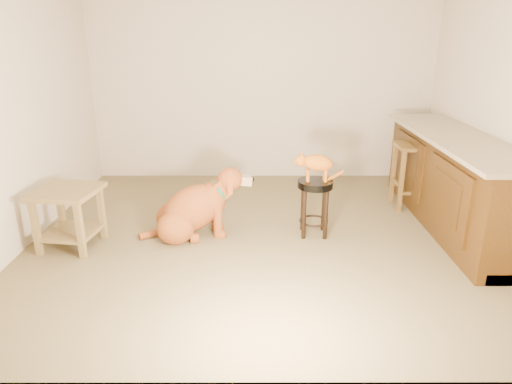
{
  "coord_description": "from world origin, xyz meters",
  "views": [
    {
      "loc": [
        -0.1,
        -4.12,
        1.92
      ],
      "look_at": [
        -0.09,
        0.03,
        0.45
      ],
      "focal_mm": 32.0,
      "sensor_mm": 36.0,
      "label": 1
    }
  ],
  "objects_px": {
    "wood_stool": "(411,175)",
    "golden_retriever": "(193,210)",
    "padded_stool": "(315,197)",
    "side_table": "(68,209)",
    "tabby_kitten": "(315,164)"
  },
  "relations": [
    {
      "from": "padded_stool",
      "to": "side_table",
      "type": "distance_m",
      "value": 2.31
    },
    {
      "from": "wood_stool",
      "to": "golden_retriever",
      "type": "relative_size",
      "value": 0.65
    },
    {
      "from": "side_table",
      "to": "tabby_kitten",
      "type": "height_order",
      "value": "tabby_kitten"
    },
    {
      "from": "side_table",
      "to": "wood_stool",
      "type": "bearing_deg",
      "value": 16.31
    },
    {
      "from": "golden_retriever",
      "to": "tabby_kitten",
      "type": "height_order",
      "value": "tabby_kitten"
    },
    {
      "from": "side_table",
      "to": "golden_retriever",
      "type": "relative_size",
      "value": 0.54
    },
    {
      "from": "wood_stool",
      "to": "side_table",
      "type": "xyz_separation_m",
      "value": [
        -3.48,
        -1.02,
        -0.01
      ]
    },
    {
      "from": "golden_retriever",
      "to": "tabby_kitten",
      "type": "xyz_separation_m",
      "value": [
        1.17,
        0.04,
        0.46
      ]
    },
    {
      "from": "padded_stool",
      "to": "side_table",
      "type": "bearing_deg",
      "value": -173.34
    },
    {
      "from": "golden_retriever",
      "to": "tabby_kitten",
      "type": "distance_m",
      "value": 1.26
    },
    {
      "from": "wood_stool",
      "to": "side_table",
      "type": "distance_m",
      "value": 3.63
    },
    {
      "from": "padded_stool",
      "to": "tabby_kitten",
      "type": "xyz_separation_m",
      "value": [
        -0.01,
        0.0,
        0.33
      ]
    },
    {
      "from": "padded_stool",
      "to": "wood_stool",
      "type": "height_order",
      "value": "wood_stool"
    },
    {
      "from": "side_table",
      "to": "golden_retriever",
      "type": "distance_m",
      "value": 1.14
    },
    {
      "from": "wood_stool",
      "to": "side_table",
      "type": "bearing_deg",
      "value": -163.69
    }
  ]
}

